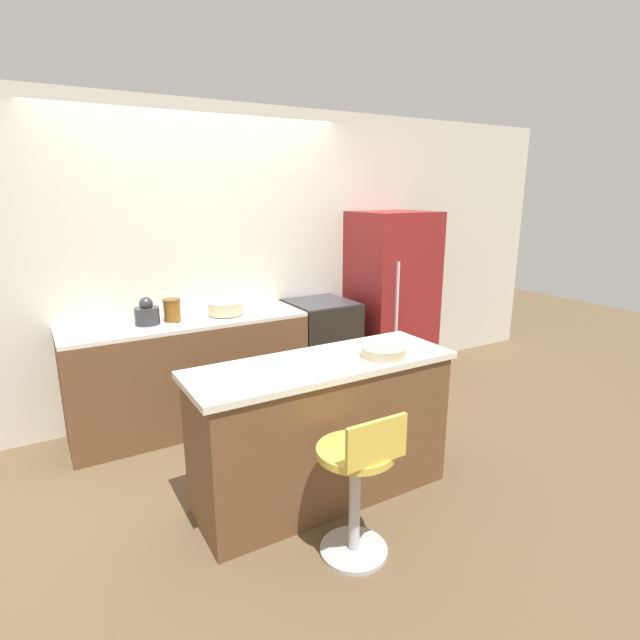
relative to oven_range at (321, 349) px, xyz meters
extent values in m
plane|color=brown|center=(-0.96, -0.31, -0.45)|extent=(14.00, 14.00, 0.00)
cube|color=beige|center=(-0.96, 0.32, 0.85)|extent=(8.00, 0.06, 2.60)
cube|color=brown|center=(-1.24, 0.00, -0.02)|extent=(1.88, 0.59, 0.87)
cube|color=silver|center=(-1.24, 0.00, 0.43)|extent=(1.88, 0.59, 0.03)
cube|color=#9EA3A8|center=(-1.57, 0.00, 0.45)|extent=(0.44, 0.32, 0.01)
cube|color=brown|center=(-0.81, -1.40, -0.02)|extent=(1.59, 0.54, 0.86)
cube|color=silver|center=(-0.81, -1.40, 0.43)|extent=(1.65, 0.57, 0.04)
cube|color=black|center=(0.00, 0.00, 0.00)|extent=(0.58, 0.59, 0.90)
cube|color=black|center=(0.00, -0.30, -0.14)|extent=(0.40, 0.01, 0.32)
cube|color=#333338|center=(0.00, 0.00, 0.45)|extent=(0.55, 0.56, 0.01)
cube|color=maroon|center=(0.79, -0.03, 0.40)|extent=(0.73, 0.65, 1.70)
cube|color=silver|center=(0.59, -0.36, 0.44)|extent=(0.02, 0.02, 0.77)
cylinder|color=#B7B7BC|center=(-0.94, -1.95, -0.44)|extent=(0.37, 0.37, 0.02)
cylinder|color=#B7B7BC|center=(-0.94, -1.95, -0.16)|extent=(0.06, 0.06, 0.58)
cylinder|color=gold|center=(-0.94, -1.95, 0.15)|extent=(0.41, 0.41, 0.04)
cube|color=gold|center=(-0.94, -2.12, 0.28)|extent=(0.35, 0.02, 0.23)
cylinder|color=#333338|center=(-1.54, -0.02, 0.52)|extent=(0.18, 0.18, 0.13)
sphere|color=#333338|center=(-1.54, -0.02, 0.62)|extent=(0.10, 0.10, 0.10)
cylinder|color=#C1B28E|center=(-0.92, -0.02, 0.51)|extent=(0.28, 0.28, 0.10)
cylinder|color=brown|center=(-1.35, -0.02, 0.54)|extent=(0.13, 0.13, 0.16)
cylinder|color=brown|center=(-1.35, -0.02, 0.62)|extent=(0.13, 0.13, 0.02)
cylinder|color=#C1B28E|center=(-0.45, -1.51, 0.48)|extent=(0.27, 0.27, 0.06)
camera|label=1|loc=(-2.26, -3.83, 1.45)|focal=28.00mm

